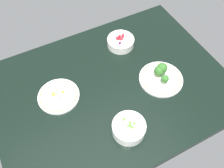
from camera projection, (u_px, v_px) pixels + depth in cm
name	position (u px, v px, depth cm)	size (l,w,h in cm)	color
dining_table	(112.00, 89.00, 119.83)	(112.73, 83.56, 4.00)	black
bowl_berries	(121.00, 42.00, 132.02)	(14.73, 14.73, 6.40)	white
plate_eggs	(58.00, 96.00, 113.82)	(19.50, 19.50, 4.84)	white
plate_broccoli	(161.00, 76.00, 118.95)	(21.52, 21.52, 8.66)	white
bowl_peas	(129.00, 128.00, 102.17)	(14.40, 14.40, 6.88)	white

